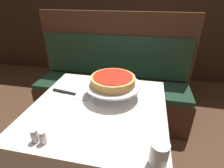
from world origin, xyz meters
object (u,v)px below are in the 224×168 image
Objects in this scene: pizza_server at (73,94)px; salt_shaker at (35,136)px; deep_dish_pizza at (113,80)px; condiment_caddy at (143,38)px; pepper_shaker at (43,137)px; booth_bench at (112,91)px; pizza_pan_stand at (113,85)px; water_glass_near at (159,154)px; dining_table_front at (99,119)px; dining_table_rear at (149,49)px.

salt_shaker is (-0.00, -0.45, 0.03)m from pizza_server.
condiment_caddy is at bearing 85.41° from deep_dish_pizza.
salt_shaker is 1.03× the size of pepper_shaker.
deep_dish_pizza is at bearing -94.59° from condiment_caddy.
pepper_shaker is at bearing -116.43° from deep_dish_pizza.
booth_bench is 9.80× the size of condiment_caddy.
pizza_pan_stand reaches higher than pizza_server.
deep_dish_pizza is at bearing 8.23° from pizza_server.
water_glass_near is at bearing -38.10° from pizza_server.
booth_bench is 25.99× the size of salt_shaker.
deep_dish_pizza is (0.16, -0.74, 0.52)m from booth_bench.
booth_bench reaches higher than pizza_server.
condiment_caddy is (0.20, 1.79, 0.16)m from dining_table_front.
pizza_server is at bearing -103.91° from condiment_caddy.
dining_table_front is at bearing 63.64° from pepper_shaker.
water_glass_near is (0.07, -2.04, 0.15)m from dining_table_rear.
pizza_pan_stand reaches higher than dining_table_rear.
dining_table_front is at bearing -100.13° from dining_table_rear.
pepper_shaker is (-0.18, -0.36, 0.14)m from dining_table_front.
condiment_caddy is (0.42, 1.69, 0.04)m from pizza_server.
deep_dish_pizza reaches higher than pepper_shaker.
deep_dish_pizza is 4.46× the size of salt_shaker.
pizza_server is (-0.52, -1.59, 0.10)m from dining_table_rear.
condiment_caddy is at bearing 94.48° from water_glass_near.
pizza_pan_stand is 1.23× the size of pizza_server.
booth_bench is 0.92m from deep_dish_pizza.
booth_bench is 0.90m from pizza_pan_stand.
pepper_shaker is 2.17m from condiment_caddy.
salt_shaker is at bearing 179.43° from water_glass_near.
dining_table_front is at bearing -116.62° from pizza_pan_stand.
pizza_pan_stand is (-0.23, -1.54, 0.18)m from dining_table_rear.
dining_table_rear is 2.59× the size of deep_dish_pizza.
dining_table_front is at bearing -96.45° from condiment_caddy.
deep_dish_pizza is at bearing -98.51° from dining_table_rear.
salt_shaker reaches higher than pepper_shaker.
water_glass_near is 0.55m from pepper_shaker.
dining_table_front is at bearing -116.62° from deep_dish_pizza.
pizza_pan_stand is at bearing -98.51° from dining_table_rear.
pizza_pan_stand is at bearing 0.00° from deep_dish_pizza.
dining_table_front is 0.25m from pizza_pan_stand.
deep_dish_pizza is (0.07, 0.14, 0.24)m from dining_table_front.
dining_table_front is 0.42m from pepper_shaker.
dining_table_front is 2.85× the size of deep_dish_pizza.
water_glass_near is (0.30, -0.50, -0.03)m from pizza_pan_stand.
dining_table_rear is (0.30, 1.68, 0.02)m from dining_table_front.
water_glass_near is at bearing -69.63° from booth_bench.
condiment_caddy reaches higher than dining_table_rear.
dining_table_rear is at bearing 81.49° from deep_dish_pizza.
water_glass_near is (0.59, -0.46, 0.05)m from pizza_server.
condiment_caddy is at bearing 85.41° from pizza_pan_stand.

